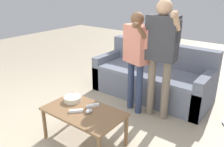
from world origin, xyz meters
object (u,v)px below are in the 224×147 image
game_remote_nunchuk (89,111)px  player_center (136,52)px  coffee_table (84,115)px  game_remote_wand_far (93,106)px  snack_bowl (73,99)px  player_right (161,47)px  game_remote_wand_near (76,111)px  couch (153,78)px

game_remote_nunchuk → player_center: size_ratio=0.06×
coffee_table → game_remote_wand_far: size_ratio=6.17×
coffee_table → player_center: (0.06, 1.01, 0.54)m
game_remote_nunchuk → game_remote_wand_far: size_ratio=0.58×
snack_bowl → player_right: size_ratio=0.14×
player_center → game_remote_wand_near: size_ratio=10.61×
player_right → game_remote_wand_far: (-0.39, -0.93, -0.58)m
couch → game_remote_nunchuk: 1.65m
game_remote_wand_far → game_remote_nunchuk: bearing=-65.1°
couch → player_right: (0.39, -0.58, 0.72)m
couch → player_right: bearing=-56.2°
couch → game_remote_nunchuk: (0.06, -1.64, 0.15)m
couch → game_remote_wand_near: couch is taller
couch → game_remote_wand_far: size_ratio=12.58×
game_remote_wand_far → player_center: bearing=87.3°
player_right → game_remote_wand_far: 1.16m
player_center → game_remote_wand_far: (-0.04, -0.87, -0.47)m
coffee_table → snack_bowl: size_ratio=4.27×
game_remote_wand_near → couch: bearing=87.8°
game_remote_wand_near → game_remote_wand_far: bearing=72.0°
coffee_table → player_right: size_ratio=0.58×
coffee_table → player_center: size_ratio=0.65×
couch → game_remote_wand_near: (-0.06, -1.72, 0.14)m
couch → snack_bowl: 1.59m
game_remote_wand_near → game_remote_wand_far: (0.07, 0.21, -0.00)m
player_center → game_remote_wand_near: bearing=-95.8°
couch → player_right: 1.00m
player_center → game_remote_wand_far: player_center is taller
game_remote_wand_far → player_right: bearing=67.3°
coffee_table → game_remote_wand_near: size_ratio=6.85×
game_remote_nunchuk → game_remote_wand_far: 0.15m
couch → snack_bowl: (-0.29, -1.55, 0.15)m
couch → game_remote_wand_near: size_ratio=13.96×
player_right → couch: bearing=123.8°
game_remote_wand_far → coffee_table: bearing=-98.8°
coffee_table → snack_bowl: (-0.27, 0.09, 0.08)m
game_remote_nunchuk → player_right: player_right is taller
game_remote_wand_far → game_remote_wand_near: bearing=-108.0°
snack_bowl → game_remote_nunchuk: snack_bowl is taller
couch → game_remote_wand_far: bearing=-89.9°
game_remote_nunchuk → game_remote_wand_far: bearing=114.9°
couch → game_remote_wand_far: 1.52m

